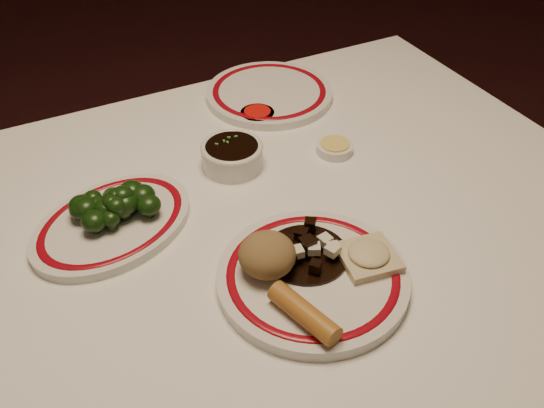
{
  "coord_description": "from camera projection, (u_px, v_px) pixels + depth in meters",
  "views": [
    {
      "loc": [
        -0.28,
        -0.62,
        1.36
      ],
      "look_at": [
        0.03,
        -0.02,
        0.8
      ],
      "focal_mm": 40.0,
      "sensor_mm": 36.0,
      "label": 1
    }
  ],
  "objects": [
    {
      "name": "dining_table",
      "position": [
        252.0,
        269.0,
        0.97
      ],
      "size": [
        1.2,
        0.9,
        0.75
      ],
      "color": "white",
      "rests_on": "ground"
    },
    {
      "name": "rice_mound",
      "position": [
        267.0,
        255.0,
        0.8
      ],
      "size": [
        0.08,
        0.08,
        0.06
      ],
      "primitive_type": "ellipsoid",
      "color": "olive",
      "rests_on": "main_plate"
    },
    {
      "name": "mustard_dish",
      "position": [
        335.0,
        148.0,
        1.05
      ],
      "size": [
        0.06,
        0.06,
        0.02
      ],
      "color": "silver",
      "rests_on": "dining_table"
    },
    {
      "name": "fried_wonton",
      "position": [
        369.0,
        255.0,
        0.82
      ],
      "size": [
        0.09,
        0.09,
        0.02
      ],
      "color": "beige",
      "rests_on": "main_plate"
    },
    {
      "name": "soy_bowl",
      "position": [
        232.0,
        156.0,
        1.01
      ],
      "size": [
        0.1,
        0.1,
        0.04
      ],
      "color": "silver",
      "rests_on": "dining_table"
    },
    {
      "name": "stirfry_heap",
      "position": [
        307.0,
        250.0,
        0.83
      ],
      "size": [
        0.12,
        0.12,
        0.03
      ],
      "color": "black",
      "rests_on": "main_plate"
    },
    {
      "name": "spring_roll",
      "position": [
        304.0,
        313.0,
        0.74
      ],
      "size": [
        0.05,
        0.11,
        0.03
      ],
      "primitive_type": "cylinder",
      "rotation": [
        1.57,
        0.0,
        0.27
      ],
      "color": "#B0712B",
      "rests_on": "main_plate"
    },
    {
      "name": "broccoli_pile",
      "position": [
        113.0,
        204.0,
        0.89
      ],
      "size": [
        0.13,
        0.09,
        0.05
      ],
      "color": "#23471C",
      "rests_on": "broccoli_plate"
    },
    {
      "name": "main_plate",
      "position": [
        313.0,
        277.0,
        0.82
      ],
      "size": [
        0.3,
        0.3,
        0.02
      ],
      "color": "silver",
      "rests_on": "dining_table"
    },
    {
      "name": "far_plate",
      "position": [
        269.0,
        93.0,
        1.2
      ],
      "size": [
        0.27,
        0.27,
        0.02
      ],
      "color": "silver",
      "rests_on": "dining_table"
    },
    {
      "name": "broccoli_plate",
      "position": [
        112.0,
        223.0,
        0.9
      ],
      "size": [
        0.31,
        0.29,
        0.02
      ],
      "color": "silver",
      "rests_on": "dining_table"
    },
    {
      "name": "sweet_sour_dish",
      "position": [
        257.0,
        115.0,
        1.14
      ],
      "size": [
        0.06,
        0.06,
        0.02
      ],
      "color": "silver",
      "rests_on": "dining_table"
    }
  ]
}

